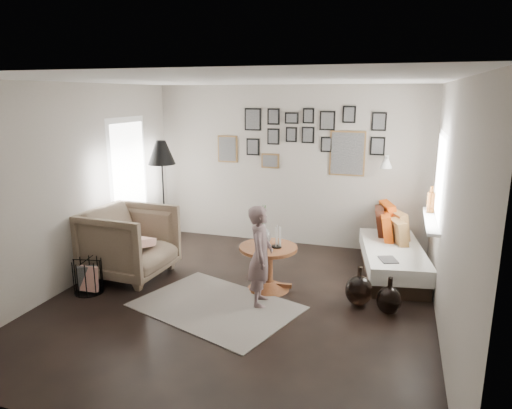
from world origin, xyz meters
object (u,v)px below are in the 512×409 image
(magazine_basket, at_px, (88,276))
(child, at_px, (260,256))
(demijohn_small, at_px, (389,300))
(daybed, at_px, (393,254))
(demijohn_large, at_px, (359,290))
(vase, at_px, (263,233))
(floor_lamp, at_px, (162,157))
(pedestal_table, at_px, (268,269))
(armchair, at_px, (130,242))

(magazine_basket, distance_m, child, 2.23)
(magazine_basket, relative_size, demijohn_small, 0.98)
(daybed, bearing_deg, magazine_basket, -162.27)
(demijohn_large, bearing_deg, demijohn_small, -18.92)
(magazine_basket, relative_size, child, 0.36)
(vase, xyz_separation_m, child, (0.11, -0.46, -0.13))
(floor_lamp, relative_size, demijohn_large, 3.67)
(demijohn_small, bearing_deg, vase, 170.91)
(pedestal_table, bearing_deg, magazine_basket, -159.90)
(demijohn_small, bearing_deg, magazine_basket, -171.41)
(magazine_basket, bearing_deg, demijohn_small, 8.59)
(pedestal_table, distance_m, vase, 0.48)
(magazine_basket, xyz_separation_m, demijohn_small, (3.65, 0.55, -0.05))
(floor_lamp, bearing_deg, daybed, 4.46)
(demijohn_large, bearing_deg, armchair, -179.65)
(pedestal_table, relative_size, magazine_basket, 1.70)
(vase, distance_m, armchair, 1.88)
(vase, xyz_separation_m, demijohn_small, (1.58, -0.25, -0.57))
(vase, xyz_separation_m, floor_lamp, (-1.83, 0.79, 0.79))
(demijohn_large, bearing_deg, magazine_basket, -168.50)
(demijohn_large, xyz_separation_m, child, (-1.12, -0.32, 0.42))
(vase, distance_m, demijohn_small, 1.70)
(armchair, height_order, demijohn_large, armchair)
(floor_lamp, bearing_deg, vase, -23.40)
(pedestal_table, height_order, daybed, daybed)
(vase, relative_size, floor_lamp, 0.30)
(magazine_basket, height_order, demijohn_small, demijohn_small)
(floor_lamp, xyz_separation_m, demijohn_large, (3.07, -0.93, -1.35))
(floor_lamp, distance_m, child, 2.49)
(armchair, xyz_separation_m, demijohn_large, (3.09, 0.02, -0.29))
(daybed, distance_m, demijohn_large, 1.25)
(demijohn_large, bearing_deg, daybed, 73.35)
(armchair, relative_size, demijohn_large, 2.19)
(floor_lamp, height_order, child, floor_lamp)
(armchair, relative_size, magazine_basket, 2.45)
(daybed, distance_m, floor_lamp, 3.66)
(vase, relative_size, magazine_basket, 1.22)
(demijohn_large, relative_size, demijohn_small, 1.10)
(vase, distance_m, daybed, 1.97)
(pedestal_table, height_order, demijohn_large, pedestal_table)
(demijohn_large, distance_m, demijohn_small, 0.37)
(floor_lamp, height_order, magazine_basket, floor_lamp)
(child, bearing_deg, demijohn_small, -92.90)
(pedestal_table, distance_m, demijohn_large, 1.16)
(demijohn_small, relative_size, child, 0.36)
(pedestal_table, xyz_separation_m, daybed, (1.51, 1.08, 0.01))
(daybed, relative_size, child, 1.56)
(pedestal_table, distance_m, floor_lamp, 2.43)
(daybed, bearing_deg, armchair, -169.90)
(armchair, xyz_separation_m, child, (1.96, -0.31, 0.12))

